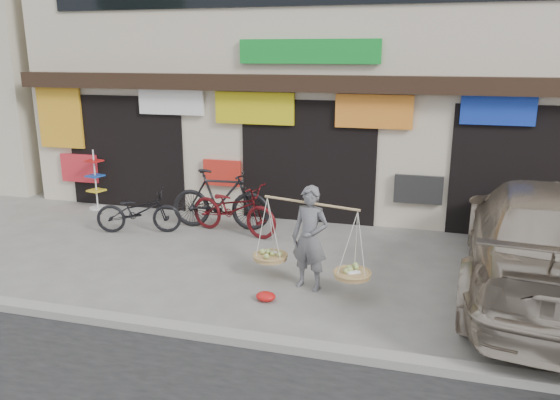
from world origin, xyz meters
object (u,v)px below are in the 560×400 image
(bike_1, at_px, (221,199))
(display_rack, at_px, (96,185))
(suv, at_px, (551,238))
(street_vendor, at_px, (310,242))
(bike_0, at_px, (139,211))
(bike_2, at_px, (234,208))

(bike_1, xyz_separation_m, display_rack, (-3.48, 0.65, -0.06))
(display_rack, bearing_deg, bike_1, -10.61)
(bike_1, height_order, suv, suv)
(street_vendor, height_order, bike_0, street_vendor)
(bike_2, distance_m, display_rack, 3.96)
(street_vendor, relative_size, bike_0, 1.12)
(street_vendor, xyz_separation_m, bike_2, (-2.12, 2.26, -0.24))
(bike_0, xyz_separation_m, display_rack, (-1.92, 1.35, 0.12))
(bike_1, height_order, display_rack, display_rack)
(suv, bearing_deg, bike_1, -9.53)
(bike_0, relative_size, bike_1, 0.82)
(street_vendor, distance_m, bike_1, 3.54)
(bike_0, xyz_separation_m, bike_2, (1.95, 0.47, 0.08))
(bike_0, bearing_deg, suv, -114.04)
(bike_1, bearing_deg, suv, -109.43)
(bike_2, height_order, suv, suv)
(bike_1, bearing_deg, display_rack, 75.13)
(bike_0, relative_size, bike_2, 0.86)
(bike_2, bearing_deg, display_rack, 91.44)
(street_vendor, xyz_separation_m, bike_1, (-2.51, 2.50, -0.13))
(bike_0, xyz_separation_m, suv, (7.70, -0.96, 0.43))
(bike_1, xyz_separation_m, suv, (6.14, -1.66, 0.25))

